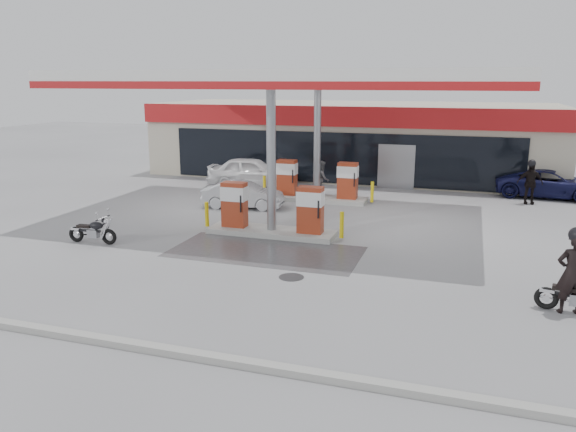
{
  "coord_description": "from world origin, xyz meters",
  "views": [
    {
      "loc": [
        6.43,
        -15.9,
        5.28
      ],
      "look_at": [
        1.23,
        0.07,
        1.2
      ],
      "focal_mm": 35.0,
      "sensor_mm": 36.0,
      "label": 1
    }
  ],
  "objects_px": {
    "parked_car_left": "(233,167)",
    "biker_walking": "(530,183)",
    "biker_main": "(572,273)",
    "pump_island_far": "(317,185)",
    "attendant": "(322,179)",
    "pump_island_near": "(272,215)",
    "parked_motorcycle": "(93,232)",
    "parked_car_right": "(549,183)",
    "hatchback_silver": "(243,195)",
    "sedan_white": "(252,172)"
  },
  "relations": [
    {
      "from": "pump_island_far",
      "to": "parked_motorcycle",
      "type": "xyz_separation_m",
      "value": [
        -5.25,
        -8.88,
        -0.31
      ]
    },
    {
      "from": "pump_island_near",
      "to": "attendant",
      "type": "distance_m",
      "value": 7.0
    },
    {
      "from": "attendant",
      "to": "hatchback_silver",
      "type": "bearing_deg",
      "value": 124.27
    },
    {
      "from": "biker_main",
      "to": "sedan_white",
      "type": "height_order",
      "value": "biker_main"
    },
    {
      "from": "sedan_white",
      "to": "attendant",
      "type": "height_order",
      "value": "attendant"
    },
    {
      "from": "attendant",
      "to": "hatchback_silver",
      "type": "relative_size",
      "value": 0.49
    },
    {
      "from": "hatchback_silver",
      "to": "parked_car_left",
      "type": "xyz_separation_m",
      "value": [
        -3.48,
        6.93,
        0.01
      ]
    },
    {
      "from": "parked_car_left",
      "to": "parked_motorcycle",
      "type": "bearing_deg",
      "value": -168.49
    },
    {
      "from": "pump_island_near",
      "to": "sedan_white",
      "type": "relative_size",
      "value": 1.16
    },
    {
      "from": "parked_motorcycle",
      "to": "parked_car_right",
      "type": "height_order",
      "value": "parked_car_right"
    },
    {
      "from": "parked_car_left",
      "to": "parked_car_right",
      "type": "xyz_separation_m",
      "value": [
        16.06,
        -0.53,
        0.08
      ]
    },
    {
      "from": "pump_island_near",
      "to": "biker_main",
      "type": "distance_m",
      "value": 9.85
    },
    {
      "from": "parked_motorcycle",
      "to": "hatchback_silver",
      "type": "bearing_deg",
      "value": 64.05
    },
    {
      "from": "parked_car_left",
      "to": "biker_main",
      "type": "bearing_deg",
      "value": -126.8
    },
    {
      "from": "pump_island_near",
      "to": "attendant",
      "type": "relative_size",
      "value": 3.1
    },
    {
      "from": "parked_motorcycle",
      "to": "attendant",
      "type": "xyz_separation_m",
      "value": [
        5.22,
        9.88,
        0.43
      ]
    },
    {
      "from": "sedan_white",
      "to": "biker_main",
      "type": "bearing_deg",
      "value": -143.71
    },
    {
      "from": "pump_island_far",
      "to": "parked_car_right",
      "type": "height_order",
      "value": "pump_island_far"
    },
    {
      "from": "parked_car_left",
      "to": "biker_walking",
      "type": "relative_size",
      "value": 2.14
    },
    {
      "from": "parked_motorcycle",
      "to": "attendant",
      "type": "height_order",
      "value": "attendant"
    },
    {
      "from": "parked_motorcycle",
      "to": "hatchback_silver",
      "type": "relative_size",
      "value": 0.52
    },
    {
      "from": "parked_motorcycle",
      "to": "sedan_white",
      "type": "height_order",
      "value": "sedan_white"
    },
    {
      "from": "pump_island_far",
      "to": "attendant",
      "type": "distance_m",
      "value": 1.01
    },
    {
      "from": "attendant",
      "to": "parked_car_left",
      "type": "relative_size",
      "value": 0.42
    },
    {
      "from": "parked_motorcycle",
      "to": "pump_island_near",
      "type": "bearing_deg",
      "value": 25.22
    },
    {
      "from": "biker_main",
      "to": "hatchback_silver",
      "type": "height_order",
      "value": "biker_main"
    },
    {
      "from": "pump_island_far",
      "to": "attendant",
      "type": "bearing_deg",
      "value": 91.7
    },
    {
      "from": "biker_main",
      "to": "pump_island_far",
      "type": "bearing_deg",
      "value": -62.31
    },
    {
      "from": "attendant",
      "to": "parked_car_right",
      "type": "relative_size",
      "value": 0.36
    },
    {
      "from": "attendant",
      "to": "parked_car_right",
      "type": "bearing_deg",
      "value": -92.25
    },
    {
      "from": "biker_main",
      "to": "parked_motorcycle",
      "type": "height_order",
      "value": "biker_main"
    },
    {
      "from": "sedan_white",
      "to": "biker_walking",
      "type": "bearing_deg",
      "value": -99.48
    },
    {
      "from": "parked_car_right",
      "to": "attendant",
      "type": "bearing_deg",
      "value": 111.58
    },
    {
      "from": "attendant",
      "to": "parked_car_right",
      "type": "height_order",
      "value": "attendant"
    },
    {
      "from": "pump_island_near",
      "to": "hatchback_silver",
      "type": "relative_size",
      "value": 1.51
    },
    {
      "from": "attendant",
      "to": "hatchback_silver",
      "type": "distance_m",
      "value": 4.26
    },
    {
      "from": "pump_island_far",
      "to": "sedan_white",
      "type": "height_order",
      "value": "pump_island_far"
    },
    {
      "from": "pump_island_near",
      "to": "hatchback_silver",
      "type": "height_order",
      "value": "pump_island_near"
    },
    {
      "from": "sedan_white",
      "to": "parked_car_right",
      "type": "bearing_deg",
      "value": -92.15
    },
    {
      "from": "parked_car_left",
      "to": "biker_walking",
      "type": "xyz_separation_m",
      "value": [
        15.06,
        -2.33,
        0.35
      ]
    },
    {
      "from": "sedan_white",
      "to": "pump_island_far",
      "type": "bearing_deg",
      "value": -128.31
    },
    {
      "from": "parked_motorcycle",
      "to": "sedan_white",
      "type": "xyz_separation_m",
      "value": [
        1.25,
        11.08,
        0.35
      ]
    },
    {
      "from": "pump_island_near",
      "to": "sedan_white",
      "type": "height_order",
      "value": "pump_island_near"
    },
    {
      "from": "parked_motorcycle",
      "to": "hatchback_silver",
      "type": "height_order",
      "value": "hatchback_silver"
    },
    {
      "from": "biker_walking",
      "to": "parked_car_left",
      "type": "bearing_deg",
      "value": 164.72
    },
    {
      "from": "pump_island_far",
      "to": "hatchback_silver",
      "type": "distance_m",
      "value": 3.52
    },
    {
      "from": "biker_main",
      "to": "attendant",
      "type": "height_order",
      "value": "biker_main"
    },
    {
      "from": "parked_car_left",
      "to": "biker_walking",
      "type": "bearing_deg",
      "value": -90.74
    },
    {
      "from": "biker_walking",
      "to": "biker_main",
      "type": "bearing_deg",
      "value": -97.18
    },
    {
      "from": "sedan_white",
      "to": "biker_walking",
      "type": "distance_m",
      "value": 13.0
    }
  ]
}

